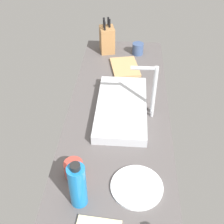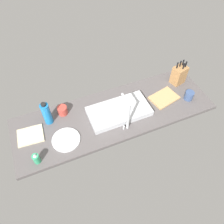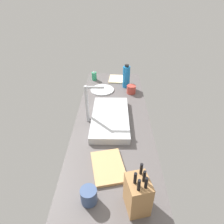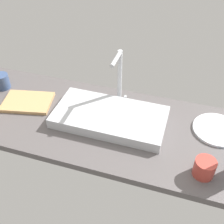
% 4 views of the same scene
% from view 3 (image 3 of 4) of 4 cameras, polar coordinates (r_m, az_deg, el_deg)
% --- Properties ---
extents(countertop_slab, '(1.83, 0.59, 0.04)m').
position_cam_3_polar(countertop_slab, '(1.61, 0.18, -2.27)').
color(countertop_slab, '#514C4C').
rests_on(countertop_slab, ground).
extents(sink_basin, '(0.56, 0.29, 0.05)m').
position_cam_3_polar(sink_basin, '(1.56, -0.51, -1.75)').
color(sink_basin, '#B7BABF').
rests_on(sink_basin, countertop_slab).
extents(faucet, '(0.06, 0.15, 0.31)m').
position_cam_3_polar(faucet, '(1.48, -6.76, 3.09)').
color(faucet, '#B7BABF').
rests_on(faucet, countertop_slab).
extents(knife_block, '(0.15, 0.13, 0.25)m').
position_cam_3_polar(knife_block, '(1.01, 7.39, -22.46)').
color(knife_block, '#9E7042').
rests_on(knife_block, countertop_slab).
extents(cutting_board, '(0.29, 0.23, 0.02)m').
position_cam_3_polar(cutting_board, '(1.22, -1.12, -15.48)').
color(cutting_board, tan).
rests_on(cutting_board, countertop_slab).
extents(soap_bottle, '(0.05, 0.05, 0.12)m').
position_cam_3_polar(soap_bottle, '(2.24, -5.17, 10.39)').
color(soap_bottle, '#2D9966').
rests_on(soap_bottle, countertop_slab).
extents(water_bottle, '(0.07, 0.07, 0.24)m').
position_cam_3_polar(water_bottle, '(2.05, 4.15, 10.13)').
color(water_bottle, '#1970B7').
rests_on(water_bottle, countertop_slab).
extents(dinner_plate, '(0.24, 0.24, 0.01)m').
position_cam_3_polar(dinner_plate, '(2.02, -2.82, 6.42)').
color(dinner_plate, white).
rests_on(dinner_plate, countertop_slab).
extents(dish_towel, '(0.22, 0.19, 0.01)m').
position_cam_3_polar(dish_towel, '(2.25, 1.53, 9.51)').
color(dish_towel, beige).
rests_on(dish_towel, countertop_slab).
extents(coffee_mug, '(0.09, 0.09, 0.08)m').
position_cam_3_polar(coffee_mug, '(1.96, 5.58, 6.53)').
color(coffee_mug, '#B23D33').
rests_on(coffee_mug, countertop_slab).
extents(ceramic_cup, '(0.08, 0.08, 0.09)m').
position_cam_3_polar(ceramic_cup, '(1.07, -6.71, -22.85)').
color(ceramic_cup, '#384C75').
rests_on(ceramic_cup, countertop_slab).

